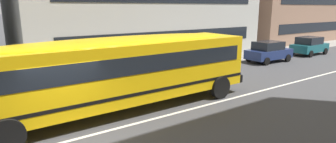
{
  "coord_description": "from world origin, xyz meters",
  "views": [
    {
      "loc": [
        -2.19,
        -8.74,
        4.24
      ],
      "look_at": [
        4.48,
        0.84,
        1.58
      ],
      "focal_mm": 30.0,
      "sensor_mm": 36.0,
      "label": 1
    }
  ],
  "objects": [
    {
      "name": "school_bus",
      "position": [
        2.45,
        1.67,
        1.83
      ],
      "size": [
        13.79,
        3.26,
        3.08
      ],
      "rotation": [
        0.0,
        0.0,
        3.15
      ],
      "color": "yellow",
      "rests_on": "ground_plane"
    },
    {
      "name": "parked_car_dark_blue_far_corner",
      "position": [
        17.0,
        4.8,
        0.84
      ],
      "size": [
        3.96,
        1.99,
        1.64
      ],
      "rotation": [
        0.0,
        0.0,
        -0.04
      ],
      "color": "navy",
      "rests_on": "ground_plane"
    },
    {
      "name": "ground_plane",
      "position": [
        0.0,
        0.0,
        0.0
      ],
      "size": [
        400.0,
        400.0,
        0.0
      ],
      "primitive_type": "plane",
      "color": "#424244"
    },
    {
      "name": "sidewalk_far",
      "position": [
        0.0,
        7.74,
        0.01
      ],
      "size": [
        120.0,
        3.0,
        0.01
      ],
      "primitive_type": "cube",
      "color": "gray",
      "rests_on": "ground_plane"
    },
    {
      "name": "parked_car_teal_past_driveway",
      "position": [
        23.09,
        4.85,
        0.84
      ],
      "size": [
        3.93,
        1.94,
        1.64
      ],
      "rotation": [
        0.0,
        0.0,
        0.02
      ],
      "color": "#195B66",
      "rests_on": "ground_plane"
    },
    {
      "name": "lane_centreline",
      "position": [
        0.0,
        0.0,
        0.0
      ],
      "size": [
        110.0,
        0.16,
        0.01
      ],
      "primitive_type": "cube",
      "color": "silver",
      "rests_on": "ground_plane"
    }
  ]
}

